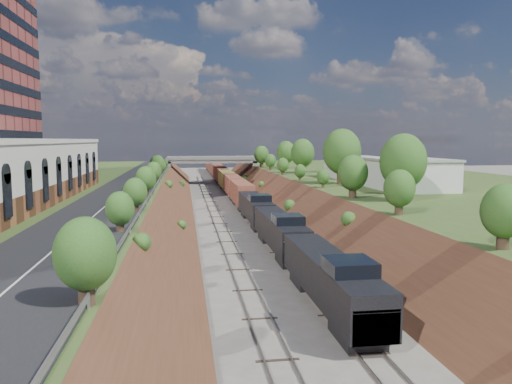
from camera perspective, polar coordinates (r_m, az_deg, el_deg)
The scene contains 13 objects.
platform_right at distance 84.16m, azimuth 20.55°, elevation -0.79°, with size 44.00×180.00×5.00m, color #3A5121.
embankment_left at distance 74.23m, azimuth -10.90°, elevation -3.33°, with size 7.07×180.00×7.07m, color brown.
embankment_right at distance 76.41m, azimuth 5.84°, elevation -2.99°, with size 7.07×180.00×7.07m, color brown.
rail_left_track at distance 74.29m, azimuth -4.41°, elevation -3.16°, with size 1.58×180.00×0.18m, color gray.
rail_right_track at distance 74.81m, azimuth -0.42°, elevation -3.08°, with size 1.58×180.00×0.18m, color gray.
road at distance 73.95m, azimuth -14.46°, elevation 0.50°, with size 8.00×180.00×0.10m, color black.
guardrail at distance 73.37m, azimuth -11.30°, elevation 0.92°, with size 0.10×171.00×0.70m.
overpass at distance 135.57m, azimuth -5.10°, elevation 3.03°, with size 24.50×8.30×7.40m.
white_building_near at distance 72.33m, azimuth 17.12°, elevation 1.85°, with size 9.00×12.00×4.00m, color silver.
white_building_far at distance 92.50m, azimuth 11.00°, elevation 2.73°, with size 8.00×10.00×3.60m, color silver.
tree_right_large at distance 58.60m, azimuth 16.45°, elevation 3.30°, with size 5.25×5.25×7.61m.
tree_left_crest at distance 33.82m, azimuth -15.55°, elevation -2.48°, with size 2.45×2.45×3.55m.
freight_train at distance 118.63m, azimuth -3.37°, elevation 1.47°, with size 2.92×180.10×4.55m.
Camera 1 is at (-7.46, -13.19, 11.90)m, focal length 35.00 mm.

